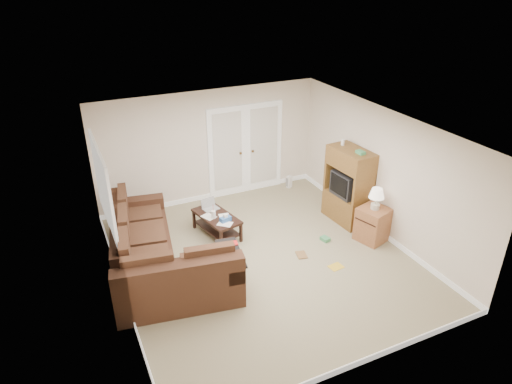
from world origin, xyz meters
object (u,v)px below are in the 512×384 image
sectional_sofa (157,258)px  tv_armoire (348,185)px  coffee_table (217,224)px  side_cabinet (373,222)px

sectional_sofa → tv_armoire: bearing=13.2°
coffee_table → tv_armoire: size_ratio=0.69×
sectional_sofa → coffee_table: (1.39, 0.85, -0.12)m
coffee_table → side_cabinet: (2.67, -1.45, 0.16)m
coffee_table → tv_armoire: (2.66, -0.59, 0.56)m
coffee_table → side_cabinet: side_cabinet is taller
side_cabinet → sectional_sofa: bearing=154.7°
coffee_table → tv_armoire: tv_armoire is taller
sectional_sofa → tv_armoire: 4.08m
tv_armoire → side_cabinet: size_ratio=1.52×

